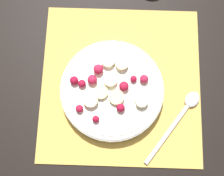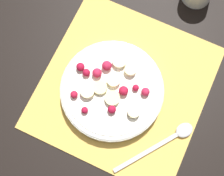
{
  "view_description": "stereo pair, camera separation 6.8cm",
  "coord_description": "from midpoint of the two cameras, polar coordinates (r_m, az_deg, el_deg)",
  "views": [
    {
      "loc": [
        -0.01,
        -0.19,
        0.7
      ],
      "look_at": [
        -0.02,
        -0.02,
        0.04
      ],
      "focal_mm": 50.0,
      "sensor_mm": 36.0,
      "label": 1
    },
    {
      "loc": [
        0.05,
        -0.18,
        0.7
      ],
      "look_at": [
        -0.02,
        -0.02,
        0.04
      ],
      "focal_mm": 50.0,
      "sensor_mm": 36.0,
      "label": 2
    }
  ],
  "objects": [
    {
      "name": "fruit_bowl",
      "position": [
        0.69,
        -2.78,
        -0.86
      ],
      "size": [
        0.23,
        0.23,
        0.05
      ],
      "color": "silver",
      "rests_on": "placemat"
    },
    {
      "name": "placemat",
      "position": [
        0.72,
        -1.01,
        0.42
      ],
      "size": [
        0.36,
        0.37,
        0.01
      ],
      "color": "#E0B251",
      "rests_on": "ground_plane"
    },
    {
      "name": "spoon",
      "position": [
        0.71,
        10.23,
        -4.9
      ],
      "size": [
        0.13,
        0.17,
        0.01
      ],
      "rotation": [
        0.0,
        0.0,
        7.23
      ],
      "color": "silver",
      "rests_on": "placemat"
    },
    {
      "name": "ground_plane",
      "position": [
        0.72,
        -1.01,
        0.36
      ],
      "size": [
        3.0,
        3.0,
        0.0
      ],
      "primitive_type": "plane",
      "color": "black"
    }
  ]
}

